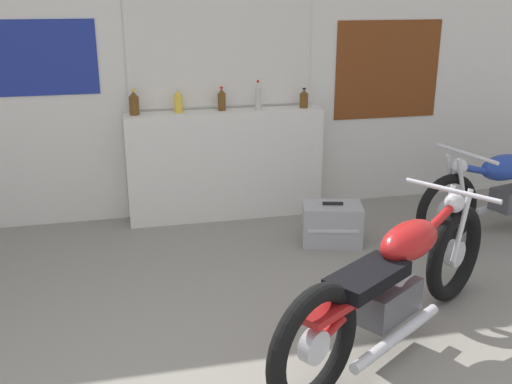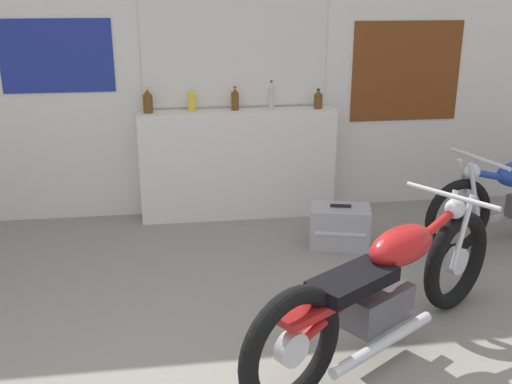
% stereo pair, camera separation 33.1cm
% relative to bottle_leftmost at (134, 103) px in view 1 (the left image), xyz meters
% --- Properties ---
extents(wall_back, '(10.00, 0.07, 2.80)m').
position_rel_bottle_leftmost_xyz_m(wall_back, '(0.32, 0.16, 0.31)').
color(wall_back, silver).
rests_on(wall_back, ground_plane).
extents(sill_counter, '(1.78, 0.28, 1.00)m').
position_rel_bottle_leftmost_xyz_m(sill_counter, '(0.79, -0.02, -0.60)').
color(sill_counter, silver).
rests_on(sill_counter, ground_plane).
extents(bottle_leftmost, '(0.09, 0.09, 0.22)m').
position_rel_bottle_leftmost_xyz_m(bottle_leftmost, '(0.00, 0.00, 0.00)').
color(bottle_leftmost, '#5B3814').
rests_on(bottle_leftmost, sill_counter).
extents(bottle_left_center, '(0.07, 0.07, 0.22)m').
position_rel_bottle_leftmost_xyz_m(bottle_left_center, '(0.38, 0.01, -0.00)').
color(bottle_left_center, gold).
rests_on(bottle_left_center, sill_counter).
extents(bottle_center, '(0.07, 0.07, 0.21)m').
position_rel_bottle_leftmost_xyz_m(bottle_center, '(0.77, 0.02, -0.00)').
color(bottle_center, '#5B3814').
rests_on(bottle_center, sill_counter).
extents(bottle_right_center, '(0.06, 0.06, 0.27)m').
position_rel_bottle_leftmost_xyz_m(bottle_right_center, '(1.10, -0.02, 0.02)').
color(bottle_right_center, '#B7B2A8').
rests_on(bottle_right_center, sill_counter).
extents(bottle_rightmost, '(0.08, 0.08, 0.18)m').
position_rel_bottle_leftmost_xyz_m(bottle_rightmost, '(1.53, -0.01, -0.02)').
color(bottle_rightmost, '#5B3814').
rests_on(bottle_rightmost, sill_counter).
extents(motorcycle_red, '(1.90, 1.30, 0.84)m').
position_rel_bottle_leftmost_xyz_m(motorcycle_red, '(1.38, -2.36, -0.69)').
color(motorcycle_red, black).
rests_on(motorcycle_red, ground_plane).
extents(motorcycle_blue, '(2.02, 0.76, 0.80)m').
position_rel_bottle_leftmost_xyz_m(motorcycle_blue, '(3.13, -0.95, -0.70)').
color(motorcycle_blue, black).
rests_on(motorcycle_blue, ground_plane).
extents(hard_case_silver, '(0.55, 0.43, 0.37)m').
position_rel_bottle_leftmost_xyz_m(hard_case_silver, '(1.54, -0.85, -0.93)').
color(hard_case_silver, '#9E9EA3').
rests_on(hard_case_silver, ground_plane).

